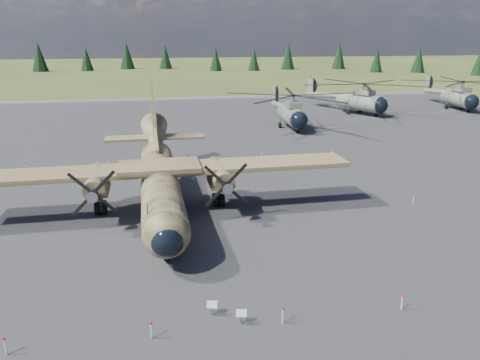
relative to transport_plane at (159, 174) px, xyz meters
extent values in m
plane|color=#545E29|center=(3.14, -3.00, -2.72)|extent=(500.00, 500.00, 0.00)
cube|color=slate|center=(3.14, 7.00, -2.72)|extent=(120.00, 120.00, 0.04)
cylinder|color=#2F361D|center=(0.02, -1.53, -0.45)|extent=(2.96, 17.79, 2.76)
sphere|color=#2F361D|center=(0.12, -10.40, -0.45)|extent=(2.74, 2.74, 2.71)
sphere|color=black|center=(0.12, -10.95, -0.50)|extent=(2.01, 2.01, 1.99)
cube|color=black|center=(0.10, -8.83, 0.29)|extent=(1.99, 1.60, 0.54)
cone|color=#2F361D|center=(-0.11, 10.11, 0.58)|extent=(2.78, 6.81, 4.15)
cube|color=#AAADB0|center=(0.01, -0.54, -1.59)|extent=(1.94, 5.94, 0.49)
cube|color=#383E20|center=(0.01, -1.03, 0.68)|extent=(28.64, 3.68, 0.35)
cube|color=#2F361D|center=(0.01, -1.03, 0.90)|extent=(5.96, 3.62, 0.35)
cylinder|color=#2F361D|center=(-4.42, -1.38, 0.14)|extent=(1.54, 5.15, 1.48)
cube|color=#2F361D|center=(-4.43, -0.59, -0.50)|extent=(1.52, 3.37, 0.79)
cone|color=gray|center=(-4.39, -4.59, 0.14)|extent=(0.76, 0.90, 0.75)
cylinder|color=black|center=(-4.43, -0.59, -2.18)|extent=(0.88, 1.09, 1.09)
cylinder|color=#2F361D|center=(4.45, -1.28, 0.14)|extent=(1.54, 5.15, 1.48)
cube|color=#2F361D|center=(4.45, -0.49, -0.50)|extent=(1.52, 3.37, 0.79)
cone|color=gray|center=(4.49, -4.49, 0.14)|extent=(0.76, 0.90, 0.75)
cylinder|color=black|center=(4.45, -0.49, -2.18)|extent=(0.88, 1.09, 1.09)
cube|color=#2F361D|center=(-0.07, 6.36, 1.17)|extent=(0.36, 7.45, 1.66)
cube|color=#383E20|center=(-0.12, 10.61, 0.63)|extent=(9.49, 2.28, 0.22)
cylinder|color=gray|center=(0.10, -9.22, -1.46)|extent=(0.14, 0.14, 0.89)
cylinder|color=black|center=(0.10, -9.22, -2.18)|extent=(0.36, 0.93, 0.92)
cylinder|color=slate|center=(19.13, 28.55, -0.81)|extent=(2.88, 7.55, 2.59)
sphere|color=black|center=(18.99, 24.82, -0.86)|extent=(2.47, 2.47, 2.38)
sphere|color=slate|center=(19.28, 32.27, -0.81)|extent=(2.47, 2.47, 2.38)
cube|color=slate|center=(19.12, 28.13, 0.85)|extent=(1.89, 3.38, 0.78)
cylinder|color=gray|center=(19.12, 28.13, 1.63)|extent=(0.39, 0.39, 1.04)
cylinder|color=slate|center=(19.43, 36.15, -0.44)|extent=(1.21, 8.87, 1.48)
cube|color=slate|center=(19.58, 40.03, 0.85)|extent=(0.28, 1.46, 2.49)
cylinder|color=black|center=(19.95, 40.02, 0.85)|extent=(0.17, 2.69, 2.69)
cylinder|color=black|center=(19.01, 25.44, -2.31)|extent=(0.32, 0.72, 0.70)
cylinder|color=black|center=(17.79, 29.84, -2.31)|extent=(0.34, 0.84, 0.83)
cylinder|color=gray|center=(17.79, 29.84, -1.76)|extent=(0.15, 0.15, 1.50)
cylinder|color=black|center=(20.58, 29.73, -2.31)|extent=(0.34, 0.84, 0.83)
cylinder|color=gray|center=(20.58, 29.73, -1.76)|extent=(0.15, 0.15, 1.50)
cylinder|color=slate|center=(34.16, 38.65, -0.69)|extent=(5.81, 8.33, 2.74)
sphere|color=black|center=(35.82, 35.07, -0.75)|extent=(3.35, 3.35, 2.52)
sphere|color=slate|center=(32.50, 42.24, -0.69)|extent=(3.35, 3.35, 2.52)
cube|color=slate|center=(34.34, 38.25, 1.07)|extent=(3.17, 3.97, 0.82)
cylinder|color=gray|center=(34.34, 38.25, 1.89)|extent=(0.52, 0.52, 1.10)
cylinder|color=slate|center=(30.77, 45.97, -0.31)|extent=(4.78, 8.89, 1.57)
cube|color=slate|center=(29.04, 49.71, 1.07)|extent=(0.87, 1.50, 2.63)
cylinder|color=black|center=(29.39, 49.87, 1.07)|extent=(1.26, 2.62, 2.85)
cylinder|color=black|center=(35.54, 35.66, -2.28)|extent=(0.59, 0.81, 0.75)
cylinder|color=black|center=(32.26, 39.23, -2.28)|extent=(0.67, 0.94, 0.88)
cylinder|color=gray|center=(32.26, 39.23, -1.71)|extent=(0.20, 0.20, 1.59)
cylinder|color=black|center=(34.95, 40.47, -2.28)|extent=(0.67, 0.94, 0.88)
cylinder|color=gray|center=(34.95, 40.47, -1.71)|extent=(0.20, 0.20, 1.59)
cylinder|color=slate|center=(53.41, 40.07, -0.73)|extent=(3.35, 7.94, 2.69)
sphere|color=black|center=(53.08, 36.21, -0.79)|extent=(2.68, 2.68, 2.47)
sphere|color=slate|center=(53.75, 43.92, -0.73)|extent=(2.68, 2.68, 2.47)
cube|color=slate|center=(53.37, 39.64, 0.99)|extent=(2.12, 3.58, 0.81)
cylinder|color=gray|center=(53.37, 39.64, 1.79)|extent=(0.42, 0.42, 1.07)
cylinder|color=slate|center=(54.09, 47.94, -0.36)|extent=(1.69, 9.22, 1.54)
cube|color=slate|center=(54.44, 51.95, 0.99)|extent=(0.37, 1.52, 2.58)
cylinder|color=black|center=(54.82, 51.92, 0.99)|extent=(0.31, 2.79, 2.79)
cylinder|color=black|center=(53.13, 36.85, -2.29)|extent=(0.36, 0.75, 0.73)
cylinder|color=black|center=(52.08, 41.48, -2.29)|extent=(0.40, 0.88, 0.86)
cylinder|color=gray|center=(52.08, 41.48, -1.73)|extent=(0.16, 0.16, 1.56)
cylinder|color=black|center=(54.97, 41.23, -2.29)|extent=(0.40, 0.88, 0.86)
cylinder|color=gray|center=(54.97, 41.23, -1.73)|extent=(0.16, 0.16, 1.56)
cube|color=gray|center=(2.00, -15.20, -2.41)|extent=(0.11, 0.11, 0.62)
cube|color=silver|center=(2.00, -15.26, -2.11)|extent=(0.53, 0.31, 0.35)
cube|color=gray|center=(3.24, -16.16, -2.41)|extent=(0.10, 0.10, 0.62)
cube|color=silver|center=(3.24, -16.22, -2.12)|extent=(0.52, 0.29, 0.35)
cylinder|color=silver|center=(-6.86, -16.50, -2.32)|extent=(0.07, 0.07, 0.80)
cylinder|color=red|center=(-6.86, -16.50, -1.92)|extent=(0.12, 0.12, 0.10)
cylinder|color=silver|center=(-0.86, -16.50, -2.32)|extent=(0.07, 0.07, 0.80)
cylinder|color=red|center=(-0.86, -16.50, -1.92)|extent=(0.12, 0.12, 0.10)
cylinder|color=silver|center=(5.14, -16.50, -2.32)|extent=(0.07, 0.07, 0.80)
cylinder|color=red|center=(5.14, -16.50, -1.92)|extent=(0.12, 0.12, 0.10)
cylinder|color=silver|center=(11.14, -16.50, -2.32)|extent=(0.07, 0.07, 0.80)
cylinder|color=red|center=(11.14, -16.50, -1.92)|extent=(0.12, 0.12, 0.10)
cylinder|color=silver|center=(-12.86, 13.00, -2.32)|extent=(0.07, 0.07, 0.80)
cylinder|color=red|center=(-12.86, 13.00, -1.92)|extent=(0.12, 0.12, 0.10)
cylinder|color=silver|center=(-4.86, 13.00, -2.32)|extent=(0.07, 0.07, 0.80)
cylinder|color=red|center=(-4.86, 13.00, -1.92)|extent=(0.12, 0.12, 0.10)
cylinder|color=silver|center=(3.14, 13.00, -2.32)|extent=(0.07, 0.07, 0.80)
cylinder|color=red|center=(3.14, 13.00, -1.92)|extent=(0.12, 0.12, 0.10)
cylinder|color=silver|center=(11.14, 13.00, -2.32)|extent=(0.07, 0.07, 0.80)
cylinder|color=red|center=(11.14, 13.00, -1.92)|extent=(0.12, 0.12, 0.10)
cylinder|color=silver|center=(19.14, 13.00, -2.32)|extent=(0.07, 0.07, 0.80)
cylinder|color=red|center=(19.14, 13.00, -1.92)|extent=(0.12, 0.12, 0.10)
cylinder|color=silver|center=(19.64, -3.00, -2.32)|extent=(0.07, 0.07, 0.80)
cylinder|color=red|center=(19.64, -3.00, -1.92)|extent=(0.12, 0.12, 0.10)
cone|color=black|center=(107.15, 106.59, 1.66)|extent=(4.91, 4.91, 8.77)
cone|color=black|center=(93.55, 120.92, 1.72)|extent=(4.98, 4.98, 8.89)
cone|color=black|center=(79.67, 125.13, 1.42)|extent=(4.64, 4.64, 8.29)
cone|color=black|center=(72.98, 143.77, 2.30)|extent=(5.62, 5.62, 10.03)
cone|color=black|center=(52.73, 145.23, 2.19)|extent=(5.50, 5.50, 9.82)
cone|color=black|center=(38.27, 141.08, 1.32)|extent=(4.52, 4.52, 8.08)
cone|color=black|center=(24.13, 142.69, 1.48)|extent=(4.70, 4.70, 8.40)
cone|color=black|center=(6.15, 157.28, 1.86)|extent=(5.13, 5.13, 9.16)
cone|color=black|center=(-8.63, 158.46, 2.36)|extent=(5.69, 5.69, 10.16)
cone|color=black|center=(-23.07, 151.81, 1.54)|extent=(4.77, 4.77, 8.52)
cone|color=black|center=(-39.34, 150.73, 2.46)|extent=(5.80, 5.80, 10.36)
camera|label=1|loc=(-0.31, -34.59, 10.13)|focal=35.00mm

